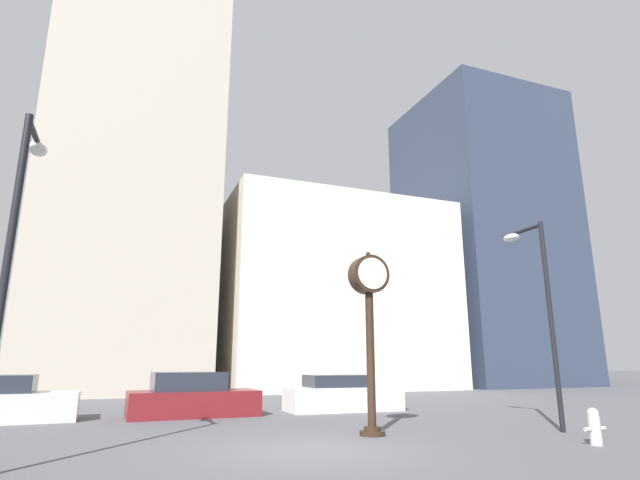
# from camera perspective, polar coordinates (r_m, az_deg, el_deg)

# --- Properties ---
(ground_plane) EXTENTS (200.00, 200.00, 0.00)m
(ground_plane) POSITION_cam_1_polar(r_m,az_deg,el_deg) (11.38, -0.89, -22.90)
(ground_plane) COLOR #515156
(building_tall_tower) EXTENTS (10.36, 12.00, 32.13)m
(building_tall_tower) POSITION_cam_1_polar(r_m,az_deg,el_deg) (37.35, -20.31, 9.56)
(building_tall_tower) COLOR #ADA393
(building_tall_tower) RESTS_ON ground_plane
(building_storefront_row) EXTENTS (15.97, 12.00, 13.12)m
(building_storefront_row) POSITION_cam_1_polar(r_m,az_deg,el_deg) (37.60, 0.90, -6.54)
(building_storefront_row) COLOR beige
(building_storefront_row) RESTS_ON ground_plane
(building_glass_modern) EXTENTS (11.48, 12.00, 24.79)m
(building_glass_modern) POSITION_cam_1_polar(r_m,az_deg,el_deg) (46.29, 18.13, 0.12)
(building_glass_modern) COLOR #2D384C
(building_glass_modern) RESTS_ON ground_plane
(street_clock) EXTENTS (1.04, 0.65, 4.75)m
(street_clock) POSITION_cam_1_polar(r_m,az_deg,el_deg) (13.53, 5.65, -7.42)
(street_clock) COLOR black
(street_clock) RESTS_ON ground_plane
(car_maroon) EXTENTS (4.39, 2.10, 1.47)m
(car_maroon) POSITION_cam_1_polar(r_m,az_deg,el_deg) (18.51, -14.41, -17.05)
(car_maroon) COLOR maroon
(car_maroon) RESTS_ON ground_plane
(car_white) EXTENTS (4.40, 1.91, 1.33)m
(car_white) POSITION_cam_1_polar(r_m,az_deg,el_deg) (20.05, 2.53, -17.30)
(car_white) COLOR silver
(car_white) RESTS_ON ground_plane
(fire_hydrant_near) EXTENTS (0.60, 0.26, 0.80)m
(fire_hydrant_near) POSITION_cam_1_polar(r_m,az_deg,el_deg) (13.44, 28.87, -18.13)
(fire_hydrant_near) COLOR #B7B7BC
(fire_hydrant_near) RESTS_ON ground_plane
(street_lamp_left) EXTENTS (0.36, 1.57, 6.35)m
(street_lamp_left) POSITION_cam_1_polar(r_m,az_deg,el_deg) (10.84, -31.33, 1.18)
(street_lamp_left) COLOR black
(street_lamp_left) RESTS_ON ground_plane
(street_lamp_right) EXTENTS (0.36, 1.57, 5.79)m
(street_lamp_right) POSITION_cam_1_polar(r_m,az_deg,el_deg) (15.83, 23.52, -5.02)
(street_lamp_right) COLOR black
(street_lamp_right) RESTS_ON ground_plane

